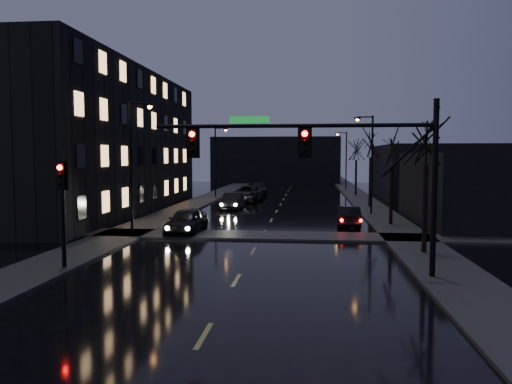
% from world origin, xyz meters
% --- Properties ---
extents(ground, '(160.00, 160.00, 0.00)m').
position_xyz_m(ground, '(0.00, 0.00, 0.00)').
color(ground, black).
rests_on(ground, ground).
extents(sidewalk_left, '(3.00, 140.00, 0.12)m').
position_xyz_m(sidewalk_left, '(-8.50, 35.00, 0.06)').
color(sidewalk_left, '#2D2D2B').
rests_on(sidewalk_left, ground).
extents(sidewalk_right, '(3.00, 140.00, 0.12)m').
position_xyz_m(sidewalk_right, '(8.50, 35.00, 0.06)').
color(sidewalk_right, '#2D2D2B').
rests_on(sidewalk_right, ground).
extents(sidewalk_cross, '(40.00, 3.00, 0.12)m').
position_xyz_m(sidewalk_cross, '(0.00, 18.50, 0.06)').
color(sidewalk_cross, '#2D2D2B').
rests_on(sidewalk_cross, ground).
extents(apartment_block, '(12.00, 30.00, 12.00)m').
position_xyz_m(apartment_block, '(-16.50, 30.00, 6.00)').
color(apartment_block, black).
rests_on(apartment_block, ground).
extents(commercial_right_near, '(10.00, 14.00, 5.00)m').
position_xyz_m(commercial_right_near, '(15.50, 26.00, 2.50)').
color(commercial_right_near, black).
rests_on(commercial_right_near, ground).
extents(commercial_right_far, '(12.00, 18.00, 6.00)m').
position_xyz_m(commercial_right_far, '(17.00, 48.00, 3.00)').
color(commercial_right_far, black).
rests_on(commercial_right_far, ground).
extents(far_block, '(22.00, 10.00, 8.00)m').
position_xyz_m(far_block, '(-3.00, 78.00, 4.00)').
color(far_block, black).
rests_on(far_block, ground).
extents(signal_mast, '(11.11, 0.41, 7.00)m').
position_xyz_m(signal_mast, '(3.85, 9.00, 4.87)').
color(signal_mast, black).
rests_on(signal_mast, ground).
extents(signal_pole_left, '(0.35, 0.41, 4.53)m').
position_xyz_m(signal_pole_left, '(-7.50, 8.99, 3.01)').
color(signal_pole_left, black).
rests_on(signal_pole_left, ground).
extents(tree_near, '(3.52, 3.52, 8.08)m').
position_xyz_m(tree_near, '(8.40, 14.00, 6.22)').
color(tree_near, black).
rests_on(tree_near, ground).
extents(tree_mid_a, '(3.30, 3.30, 7.58)m').
position_xyz_m(tree_mid_a, '(8.40, 24.00, 5.83)').
color(tree_mid_a, black).
rests_on(tree_mid_a, ground).
extents(tree_mid_b, '(3.74, 3.74, 8.59)m').
position_xyz_m(tree_mid_b, '(8.40, 36.00, 6.61)').
color(tree_mid_b, black).
rests_on(tree_mid_b, ground).
extents(tree_far, '(3.43, 3.43, 7.88)m').
position_xyz_m(tree_far, '(8.40, 50.00, 6.06)').
color(tree_far, black).
rests_on(tree_far, ground).
extents(streetlight_l_near, '(1.53, 0.28, 8.00)m').
position_xyz_m(streetlight_l_near, '(-7.58, 18.00, 4.77)').
color(streetlight_l_near, black).
rests_on(streetlight_l_near, ground).
extents(streetlight_l_far, '(1.53, 0.28, 8.00)m').
position_xyz_m(streetlight_l_far, '(-7.58, 45.00, 4.77)').
color(streetlight_l_far, black).
rests_on(streetlight_l_far, ground).
extents(streetlight_r_mid, '(1.53, 0.28, 8.00)m').
position_xyz_m(streetlight_r_mid, '(7.58, 30.00, 4.77)').
color(streetlight_r_mid, black).
rests_on(streetlight_r_mid, ground).
extents(streetlight_r_far, '(1.53, 0.28, 8.00)m').
position_xyz_m(streetlight_r_far, '(7.58, 58.00, 4.77)').
color(streetlight_r_far, black).
rests_on(streetlight_r_far, ground).
extents(oncoming_car_a, '(2.09, 4.76, 1.59)m').
position_xyz_m(oncoming_car_a, '(-4.72, 19.09, 0.80)').
color(oncoming_car_a, black).
rests_on(oncoming_car_a, ground).
extents(oncoming_car_b, '(1.68, 4.50, 1.47)m').
position_xyz_m(oncoming_car_b, '(-4.03, 33.08, 0.73)').
color(oncoming_car_b, black).
rests_on(oncoming_car_b, ground).
extents(oncoming_car_c, '(3.33, 6.18, 1.65)m').
position_xyz_m(oncoming_car_c, '(-3.69, 41.03, 0.82)').
color(oncoming_car_c, black).
rests_on(oncoming_car_c, ground).
extents(oncoming_car_d, '(2.63, 5.25, 1.46)m').
position_xyz_m(oncoming_car_d, '(-3.32, 49.92, 0.73)').
color(oncoming_car_d, black).
rests_on(oncoming_car_d, ground).
extents(lead_car, '(1.60, 4.27, 1.40)m').
position_xyz_m(lead_car, '(5.47, 23.30, 0.70)').
color(lead_car, black).
rests_on(lead_car, ground).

